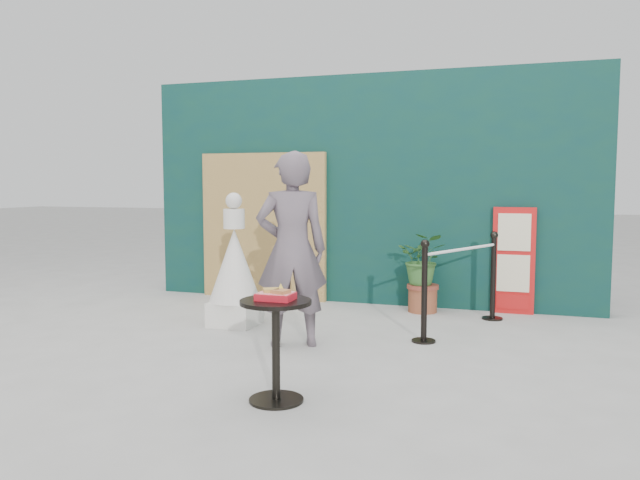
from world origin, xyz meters
The scene contains 10 objects.
ground centered at (0.00, 0.00, 0.00)m, with size 60.00×60.00×0.00m, color #ADAAA5.
back_wall centered at (0.00, 3.15, 1.50)m, with size 6.00×0.30×3.00m, color #0A2F30.
bamboo_fence centered at (-1.40, 2.94, 1.00)m, with size 1.80×0.08×2.00m, color tan.
woman centered at (-0.12, 0.70, 0.95)m, with size 0.69×0.45×1.89m, color #62545C.
menu_board centered at (1.90, 2.95, 0.65)m, with size 0.50×0.07×1.30m.
statue centered at (-1.05, 1.32, 0.61)m, with size 0.58×0.58×1.49m.
cafe_table centered at (0.33, -0.82, 0.50)m, with size 0.52×0.52×0.75m.
food_basket centered at (0.33, -0.82, 0.79)m, with size 0.26×0.19×0.11m.
planter centered at (0.84, 2.69, 0.57)m, with size 0.58×0.50×0.98m.
stanchion_barrier centered at (1.39, 1.88, 0.49)m, with size 0.84×1.54×1.03m.
Camera 1 is at (2.03, -4.92, 1.59)m, focal length 35.00 mm.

